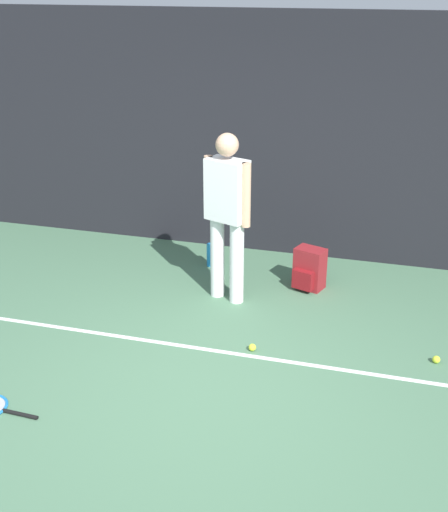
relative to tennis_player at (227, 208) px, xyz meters
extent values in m
plane|color=#4C7556|center=(0.32, -1.61, -0.97)|extent=(12.00, 12.00, 0.00)
cube|color=black|center=(0.32, 1.39, 0.39)|extent=(10.00, 0.10, 2.72)
cube|color=white|center=(0.32, -1.02, -0.96)|extent=(9.00, 0.05, 0.00)
cylinder|color=white|center=(0.11, -0.04, -0.54)|extent=(0.14, 0.14, 0.85)
cylinder|color=white|center=(-0.11, 0.04, -0.54)|extent=(0.14, 0.14, 0.85)
cube|color=white|center=(0.00, 0.00, 0.18)|extent=(0.45, 0.35, 0.60)
sphere|color=#D8A884|center=(0.00, 0.00, 0.62)|extent=(0.22, 0.22, 0.22)
cylinder|color=#D8A884|center=(0.21, -0.08, 0.17)|extent=(0.09, 0.09, 0.62)
cylinder|color=#D8A884|center=(-0.21, 0.08, 0.17)|extent=(0.09, 0.09, 0.62)
cylinder|color=black|center=(-0.96, -2.32, -0.95)|extent=(0.30, 0.04, 0.03)
cube|color=maroon|center=(0.76, 0.48, -0.75)|extent=(0.35, 0.29, 0.44)
cube|color=maroon|center=(0.72, 0.35, -0.83)|extent=(0.23, 0.15, 0.20)
sphere|color=#CCE033|center=(0.49, -0.93, -0.93)|extent=(0.07, 0.07, 0.07)
sphere|color=#CCE033|center=(2.05, -0.69, -0.93)|extent=(0.07, 0.07, 0.07)
cylinder|color=#268CD8|center=(-0.40, 0.73, -0.83)|extent=(0.07, 0.07, 0.27)
camera|label=1|loc=(1.65, -5.89, 2.11)|focal=46.95mm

